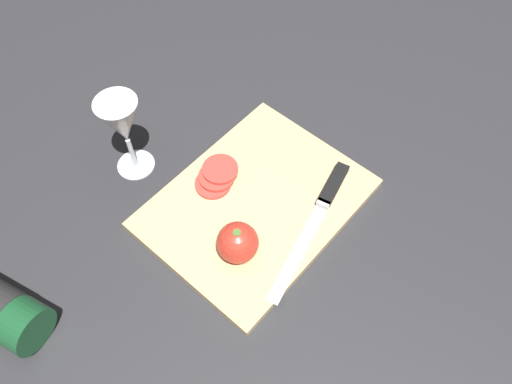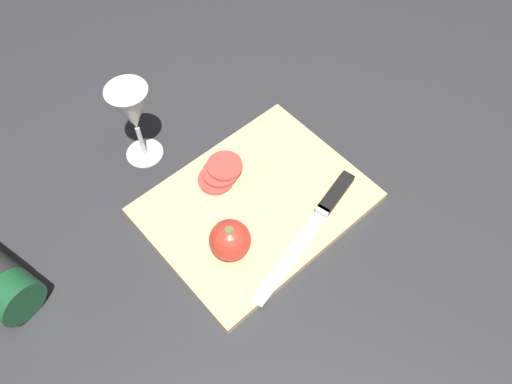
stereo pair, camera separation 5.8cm
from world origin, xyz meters
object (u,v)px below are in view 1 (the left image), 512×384
Objects in this scene: whole_tomato at (238,243)px; knife at (326,199)px; tomato_slice_stack_near at (216,176)px; wine_glass at (122,125)px.

whole_tomato is 0.18m from knife.
whole_tomato is at bearing -28.84° from knife.
tomato_slice_stack_near is at bearing -75.20° from knife.
knife is at bearing 116.79° from wine_glass.
wine_glass is 0.59× the size of knife.
whole_tomato is 0.77× the size of tomato_slice_stack_near.
tomato_slice_stack_near reaches higher than knife.
knife is 0.20m from tomato_slice_stack_near.
tomato_slice_stack_near is (0.09, -0.18, 0.00)m from knife.
whole_tomato is 0.15m from tomato_slice_stack_near.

